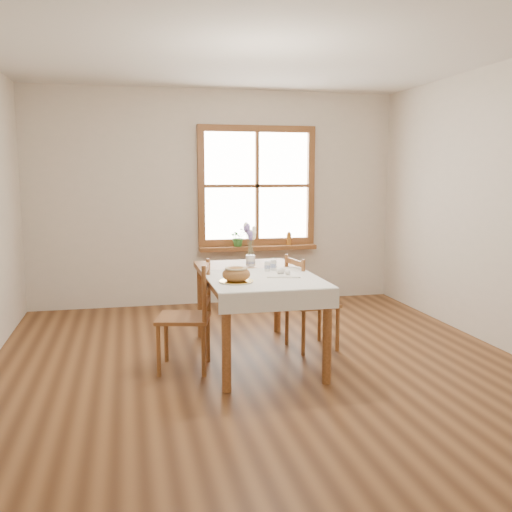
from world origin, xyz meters
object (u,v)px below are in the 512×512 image
at_px(chair_left, 184,316).
at_px(chair_right, 312,302).
at_px(bread_plate, 236,281).
at_px(flower_vase, 251,261).
at_px(dining_table, 256,283).

xyz_separation_m(chair_left, chair_right, (1.21, 0.32, -0.02)).
distance_m(chair_right, bread_plate, 1.05).
distance_m(chair_left, bread_plate, 0.57).
bearing_deg(flower_vase, chair_right, -22.90).
xyz_separation_m(dining_table, bread_plate, (-0.25, -0.42, 0.10)).
height_order(dining_table, chair_left, chair_left).
distance_m(dining_table, flower_vase, 0.40).
xyz_separation_m(chair_right, flower_vase, (-0.53, 0.22, 0.37)).
relative_size(chair_right, flower_vase, 9.10).
xyz_separation_m(chair_left, flower_vase, (0.68, 0.54, 0.35)).
bearing_deg(chair_left, dining_table, 118.00).
height_order(dining_table, bread_plate, bread_plate).
bearing_deg(chair_right, bread_plate, 115.82).
distance_m(chair_left, flower_vase, 0.93).
relative_size(dining_table, bread_plate, 6.20).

